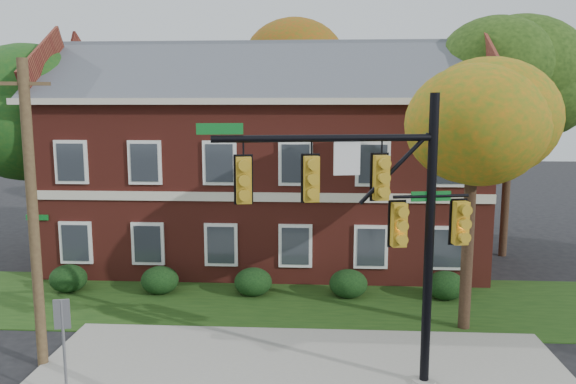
# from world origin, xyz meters

# --- Properties ---
(sidewalk) EXTENTS (14.00, 5.00, 0.08)m
(sidewalk) POSITION_xyz_m (0.00, 1.00, 0.04)
(sidewalk) COLOR gray
(sidewalk) RESTS_ON ground
(grass_strip) EXTENTS (30.00, 6.00, 0.04)m
(grass_strip) POSITION_xyz_m (0.00, 6.00, 0.02)
(grass_strip) COLOR #193811
(grass_strip) RESTS_ON ground
(apartment_building) EXTENTS (18.80, 8.80, 9.74)m
(apartment_building) POSITION_xyz_m (-2.00, 11.95, 4.99)
(apartment_building) COLOR maroon
(apartment_building) RESTS_ON ground
(hedge_far_left) EXTENTS (1.40, 1.26, 1.05)m
(hedge_far_left) POSITION_xyz_m (-9.00, 6.70, 0.53)
(hedge_far_left) COLOR black
(hedge_far_left) RESTS_ON ground
(hedge_left) EXTENTS (1.40, 1.26, 1.05)m
(hedge_left) POSITION_xyz_m (-5.50, 6.70, 0.53)
(hedge_left) COLOR black
(hedge_left) RESTS_ON ground
(hedge_center) EXTENTS (1.40, 1.26, 1.05)m
(hedge_center) POSITION_xyz_m (-2.00, 6.70, 0.53)
(hedge_center) COLOR black
(hedge_center) RESTS_ON ground
(hedge_right) EXTENTS (1.40, 1.26, 1.05)m
(hedge_right) POSITION_xyz_m (1.50, 6.70, 0.53)
(hedge_right) COLOR black
(hedge_right) RESTS_ON ground
(hedge_far_right) EXTENTS (1.40, 1.26, 1.05)m
(hedge_far_right) POSITION_xyz_m (5.00, 6.70, 0.53)
(hedge_far_right) COLOR black
(hedge_far_right) RESTS_ON ground
(tree_near_right) EXTENTS (4.50, 4.25, 8.58)m
(tree_near_right) POSITION_xyz_m (5.22, 3.87, 6.67)
(tree_near_right) COLOR black
(tree_near_right) RESTS_ON ground
(tree_left_rear) EXTENTS (5.40, 5.10, 8.88)m
(tree_left_rear) POSITION_xyz_m (-11.73, 10.84, 6.68)
(tree_left_rear) COLOR black
(tree_left_rear) RESTS_ON ground
(tree_right_rear) EXTENTS (6.30, 5.95, 10.62)m
(tree_right_rear) POSITION_xyz_m (9.31, 12.81, 8.12)
(tree_right_rear) COLOR black
(tree_right_rear) RESTS_ON ground
(tree_far_rear) EXTENTS (6.84, 6.46, 11.52)m
(tree_far_rear) POSITION_xyz_m (-0.66, 19.79, 8.84)
(tree_far_rear) COLOR black
(tree_far_rear) RESTS_ON ground
(traffic_signal) EXTENTS (6.40, 1.47, 7.25)m
(traffic_signal) POSITION_xyz_m (1.81, -0.03, 4.50)
(traffic_signal) COLOR gray
(traffic_signal) RESTS_ON ground
(utility_pole) EXTENTS (1.24, 0.44, 8.13)m
(utility_pole) POSITION_xyz_m (-7.00, 0.75, 4.12)
(utility_pole) COLOR #453220
(utility_pole) RESTS_ON ground
(sign_post) EXTENTS (0.37, 0.12, 2.53)m
(sign_post) POSITION_xyz_m (-5.50, -1.06, 1.72)
(sign_post) COLOR slate
(sign_post) RESTS_ON ground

